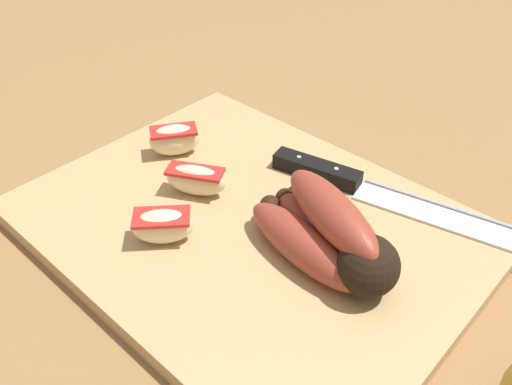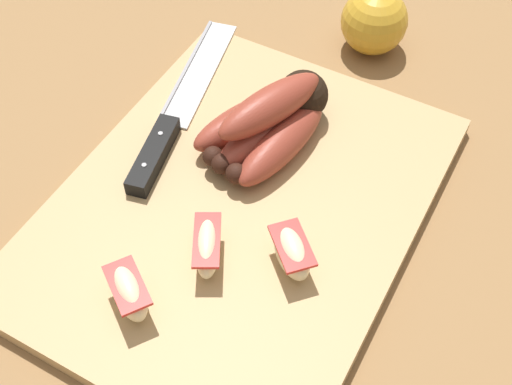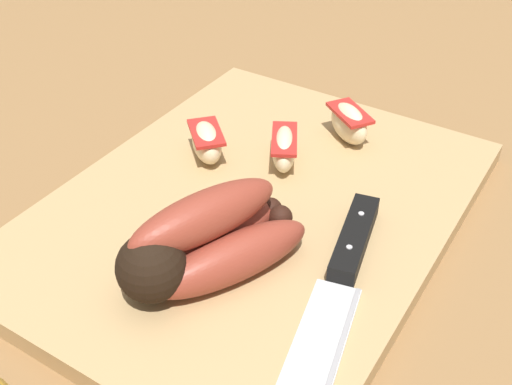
% 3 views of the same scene
% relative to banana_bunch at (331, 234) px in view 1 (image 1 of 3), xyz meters
% --- Properties ---
extents(ground_plane, '(6.00, 6.00, 0.00)m').
position_rel_banana_bunch_xyz_m(ground_plane, '(-0.10, 0.00, -0.05)').
color(ground_plane, olive).
extents(cutting_board, '(0.44, 0.34, 0.02)m').
position_rel_banana_bunch_xyz_m(cutting_board, '(-0.09, -0.01, -0.04)').
color(cutting_board, tan).
rests_on(cutting_board, ground_plane).
extents(banana_bunch, '(0.16, 0.12, 0.07)m').
position_rel_banana_bunch_xyz_m(banana_bunch, '(0.00, 0.00, 0.00)').
color(banana_bunch, black).
rests_on(banana_bunch, cutting_board).
extents(chefs_knife, '(0.28, 0.09, 0.02)m').
position_rel_banana_bunch_xyz_m(chefs_knife, '(-0.04, 0.10, -0.02)').
color(chefs_knife, silver).
rests_on(chefs_knife, cutting_board).
extents(apple_wedge_near, '(0.05, 0.06, 0.04)m').
position_rel_banana_bunch_xyz_m(apple_wedge_near, '(-0.23, 0.01, -0.01)').
color(apple_wedge_near, beige).
rests_on(apple_wedge_near, cutting_board).
extents(apple_wedge_middle, '(0.06, 0.06, 0.04)m').
position_rel_banana_bunch_xyz_m(apple_wedge_middle, '(-0.13, -0.09, -0.01)').
color(apple_wedge_middle, beige).
rests_on(apple_wedge_middle, cutting_board).
extents(apple_wedge_far, '(0.07, 0.05, 0.04)m').
position_rel_banana_bunch_xyz_m(apple_wedge_far, '(-0.16, -0.02, -0.01)').
color(apple_wedge_far, beige).
rests_on(apple_wedge_far, cutting_board).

